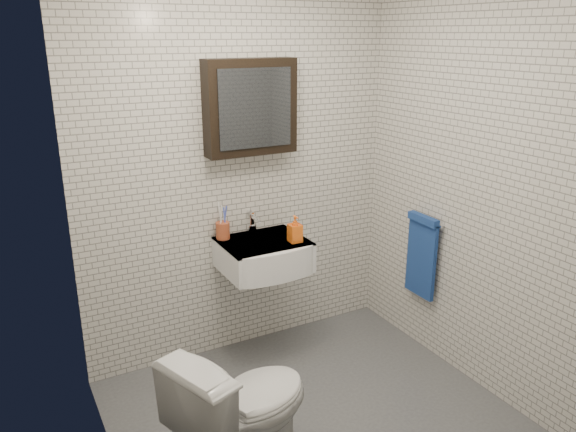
% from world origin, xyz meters
% --- Properties ---
extents(ground, '(2.20, 2.00, 0.01)m').
position_xyz_m(ground, '(0.00, 0.00, 0.01)').
color(ground, '#4A4C51').
rests_on(ground, ground).
extents(room_shell, '(2.22, 2.02, 2.51)m').
position_xyz_m(room_shell, '(0.00, 0.00, 1.47)').
color(room_shell, silver).
rests_on(room_shell, ground).
extents(washbasin, '(0.55, 0.50, 0.20)m').
position_xyz_m(washbasin, '(0.05, 0.73, 0.76)').
color(washbasin, white).
rests_on(washbasin, room_shell).
extents(faucet, '(0.06, 0.20, 0.15)m').
position_xyz_m(faucet, '(0.05, 0.93, 0.92)').
color(faucet, silver).
rests_on(faucet, washbasin).
extents(mirror_cabinet, '(0.60, 0.15, 0.60)m').
position_xyz_m(mirror_cabinet, '(0.05, 0.93, 1.70)').
color(mirror_cabinet, black).
rests_on(mirror_cabinet, room_shell).
extents(towel_rail, '(0.09, 0.30, 0.58)m').
position_xyz_m(towel_rail, '(1.04, 0.35, 0.72)').
color(towel_rail, silver).
rests_on(towel_rail, room_shell).
extents(toothbrush_cup, '(0.10, 0.10, 0.25)m').
position_xyz_m(toothbrush_cup, '(-0.16, 0.94, 0.91)').
color(toothbrush_cup, '#AC4B2B').
rests_on(toothbrush_cup, washbasin).
extents(soap_bottle, '(0.08, 0.08, 0.18)m').
position_xyz_m(soap_bottle, '(0.22, 0.66, 0.94)').
color(soap_bottle, orange).
rests_on(soap_bottle, washbasin).
extents(toilet, '(0.84, 0.65, 0.76)m').
position_xyz_m(toilet, '(-0.53, -0.18, 0.38)').
color(toilet, silver).
rests_on(toilet, ground).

